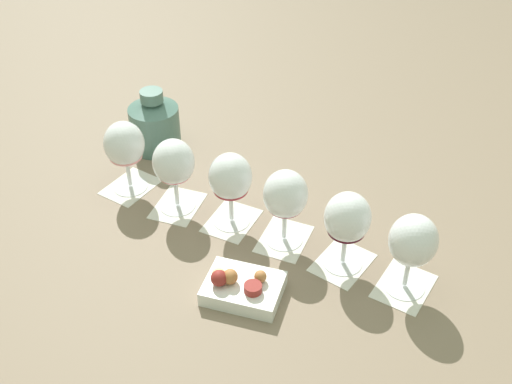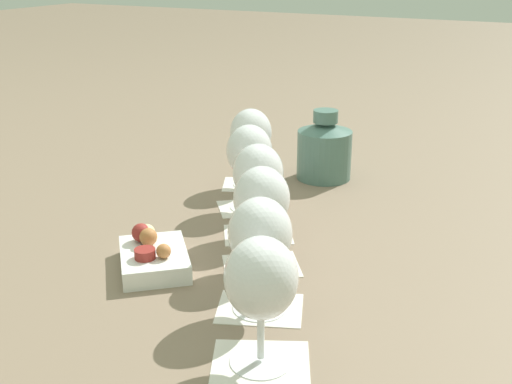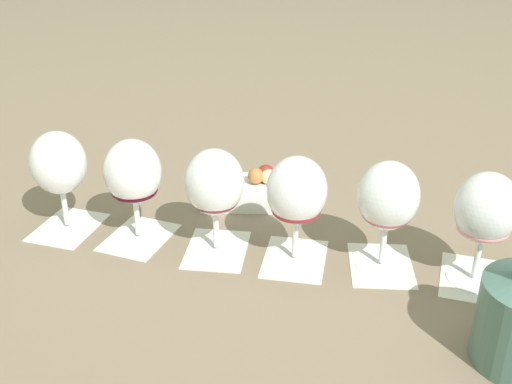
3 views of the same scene
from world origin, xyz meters
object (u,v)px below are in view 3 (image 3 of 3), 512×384
object	(u,v)px
wine_glass_3	(215,187)
wine_glass_1	(388,201)
wine_glass_0	(486,213)
wine_glass_2	(297,195)
wine_glass_5	(59,168)
snack_dish	(245,189)
wine_glass_4	(133,176)

from	to	relation	value
wine_glass_3	wine_glass_1	bearing A→B (deg)	-148.22
wine_glass_0	wine_glass_2	size ratio (longest dim) A/B	1.00
wine_glass_5	snack_dish	size ratio (longest dim) A/B	0.95
wine_glass_3	snack_dish	size ratio (longest dim) A/B	0.95
wine_glass_1	wine_glass_5	world-z (taller)	same
wine_glass_1	wine_glass_2	distance (m)	0.13
wine_glass_1	wine_glass_5	xyz separation A→B (m)	(0.44, 0.24, 0.00)
wine_glass_2	wine_glass_3	size ratio (longest dim) A/B	1.00
wine_glass_1	wine_glass_4	size ratio (longest dim) A/B	1.00
wine_glass_0	wine_glass_2	xyz separation A→B (m)	(0.22, 0.13, -0.00)
wine_glass_0	wine_glass_3	world-z (taller)	same
wine_glass_1	wine_glass_4	xyz separation A→B (m)	(0.33, 0.19, 0.00)
wine_glass_2	snack_dish	world-z (taller)	wine_glass_2
wine_glass_5	snack_dish	xyz separation A→B (m)	(-0.15, -0.26, -0.09)
wine_glass_1	wine_glass_3	bearing A→B (deg)	31.78
wine_glass_3	snack_dish	world-z (taller)	wine_glass_3
wine_glass_0	wine_glass_1	xyz separation A→B (m)	(0.12, 0.06, -0.00)
wine_glass_3	wine_glass_4	xyz separation A→B (m)	(0.12, 0.06, 0.00)
wine_glass_2	snack_dish	xyz separation A→B (m)	(0.19, -0.09, -0.09)
wine_glass_0	wine_glass_2	distance (m)	0.26
wine_glass_3	wine_glass_5	distance (m)	0.25
wine_glass_0	wine_glass_4	world-z (taller)	same
wine_glass_2	snack_dish	distance (m)	0.22
wine_glass_3	wine_glass_5	world-z (taller)	same
wine_glass_1	wine_glass_4	world-z (taller)	same
wine_glass_0	wine_glass_5	world-z (taller)	same
wine_glass_2	wine_glass_3	xyz separation A→B (m)	(0.11, 0.06, -0.00)
snack_dish	wine_glass_0	bearing A→B (deg)	-174.88
wine_glass_2	wine_glass_5	world-z (taller)	same
wine_glass_1	wine_glass_4	distance (m)	0.38
wine_glass_4	snack_dish	world-z (taller)	wine_glass_4
wine_glass_2	wine_glass_4	xyz separation A→B (m)	(0.22, 0.11, 0.00)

